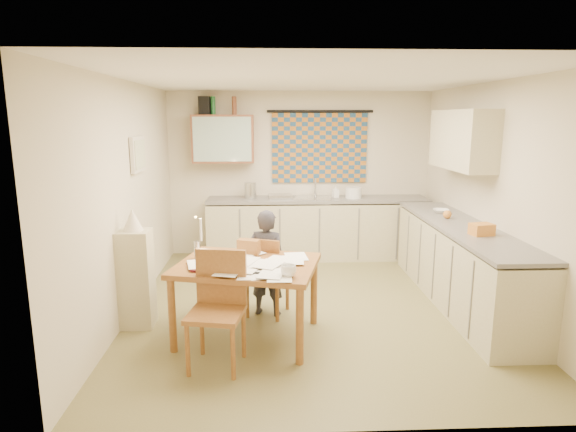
{
  "coord_description": "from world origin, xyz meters",
  "views": [
    {
      "loc": [
        -0.5,
        -5.16,
        2.11
      ],
      "look_at": [
        -0.27,
        0.2,
        1.01
      ],
      "focal_mm": 30.0,
      "sensor_mm": 36.0,
      "label": 1
    }
  ],
  "objects_px": {
    "dining_table": "(248,300)",
    "shelf_stand": "(136,279)",
    "stove": "(506,303)",
    "counter_right": "(460,265)",
    "person": "(267,263)",
    "chair_far": "(267,290)",
    "counter_back": "(317,228)"
  },
  "relations": [
    {
      "from": "dining_table",
      "to": "shelf_stand",
      "type": "distance_m",
      "value": 1.18
    },
    {
      "from": "stove",
      "to": "dining_table",
      "type": "xyz_separation_m",
      "value": [
        -2.4,
        0.3,
        -0.05
      ]
    },
    {
      "from": "counter_right",
      "to": "person",
      "type": "relative_size",
      "value": 2.54
    },
    {
      "from": "stove",
      "to": "chair_far",
      "type": "distance_m",
      "value": 2.37
    },
    {
      "from": "counter_back",
      "to": "counter_right",
      "type": "height_order",
      "value": "same"
    },
    {
      "from": "counter_back",
      "to": "dining_table",
      "type": "relative_size",
      "value": 2.22
    },
    {
      "from": "stove",
      "to": "dining_table",
      "type": "distance_m",
      "value": 2.42
    },
    {
      "from": "counter_right",
      "to": "shelf_stand",
      "type": "height_order",
      "value": "shelf_stand"
    },
    {
      "from": "person",
      "to": "shelf_stand",
      "type": "height_order",
      "value": "person"
    },
    {
      "from": "stove",
      "to": "chair_far",
      "type": "height_order",
      "value": "chair_far"
    },
    {
      "from": "dining_table",
      "to": "stove",
      "type": "bearing_deg",
      "value": 6.61
    },
    {
      "from": "counter_right",
      "to": "dining_table",
      "type": "relative_size",
      "value": 1.98
    },
    {
      "from": "person",
      "to": "counter_right",
      "type": "bearing_deg",
      "value": -156.71
    },
    {
      "from": "person",
      "to": "shelf_stand",
      "type": "bearing_deg",
      "value": 26.93
    },
    {
      "from": "chair_far",
      "to": "shelf_stand",
      "type": "bearing_deg",
      "value": 30.74
    },
    {
      "from": "person",
      "to": "dining_table",
      "type": "bearing_deg",
      "value": 87.9
    },
    {
      "from": "counter_back",
      "to": "shelf_stand",
      "type": "height_order",
      "value": "shelf_stand"
    },
    {
      "from": "counter_back",
      "to": "stove",
      "type": "bearing_deg",
      "value": -64.2
    },
    {
      "from": "chair_far",
      "to": "person",
      "type": "distance_m",
      "value": 0.31
    },
    {
      "from": "counter_right",
      "to": "counter_back",
      "type": "bearing_deg",
      "value": 127.3
    },
    {
      "from": "counter_back",
      "to": "dining_table",
      "type": "height_order",
      "value": "counter_back"
    },
    {
      "from": "person",
      "to": "shelf_stand",
      "type": "distance_m",
      "value": 1.35
    },
    {
      "from": "stove",
      "to": "shelf_stand",
      "type": "distance_m",
      "value": 3.59
    },
    {
      "from": "counter_right",
      "to": "stove",
      "type": "height_order",
      "value": "counter_right"
    },
    {
      "from": "stove",
      "to": "shelf_stand",
      "type": "relative_size",
      "value": 0.84
    },
    {
      "from": "stove",
      "to": "counter_back",
      "type": "bearing_deg",
      "value": 115.8
    },
    {
      "from": "stove",
      "to": "shelf_stand",
      "type": "bearing_deg",
      "value": 170.34
    },
    {
      "from": "counter_right",
      "to": "shelf_stand",
      "type": "xyz_separation_m",
      "value": [
        -3.54,
        -0.49,
        0.05
      ]
    },
    {
      "from": "counter_right",
      "to": "chair_far",
      "type": "relative_size",
      "value": 3.36
    },
    {
      "from": "counter_right",
      "to": "shelf_stand",
      "type": "distance_m",
      "value": 3.57
    },
    {
      "from": "dining_table",
      "to": "chair_far",
      "type": "relative_size",
      "value": 1.69
    },
    {
      "from": "shelf_stand",
      "to": "counter_back",
      "type": "bearing_deg",
      "value": 48.87
    }
  ]
}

